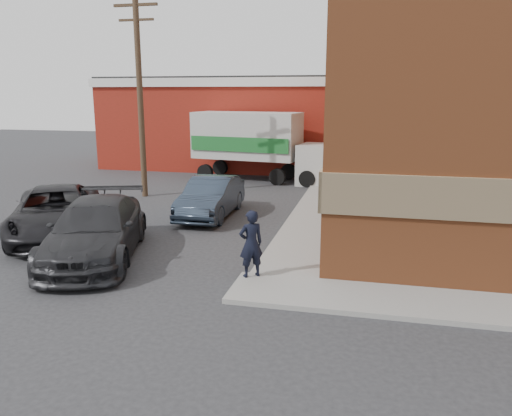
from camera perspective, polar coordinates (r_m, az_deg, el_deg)
The scene contains 9 objects.
ground at distance 12.97m, azimuth 0.56°, elevation -7.97°, with size 90.00×90.00×0.00m, color #28282B.
sidewalk_west at distance 21.41m, azimuth 7.40°, elevation 0.53°, with size 1.80×18.00×0.12m, color gray.
warehouse at distance 33.02m, azimuth -2.06°, elevation 9.81°, with size 16.30×8.30×5.60m.
utility_pole at distance 23.15m, azimuth -13.14°, elevation 12.93°, with size 2.00×0.26×9.00m.
man at distance 12.46m, azimuth -0.58°, elevation -4.09°, with size 0.63×0.41×1.72m, color black.
sedan at distance 19.18m, azimuth -5.17°, elevation 1.25°, with size 1.59×4.57×1.51m, color #2A3646.
suv_a at distance 17.72m, azimuth -21.85°, elevation -0.45°, with size 2.68×5.81×1.61m, color black.
suv_b at distance 14.96m, azimuth -17.84°, elevation -2.41°, with size 2.32×5.71×1.66m, color #28282A.
box_truck at distance 26.93m, azimuth 0.37°, elevation 7.59°, with size 7.63×3.23×3.65m.
Camera 1 is at (2.63, -11.82, 4.64)m, focal length 35.00 mm.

